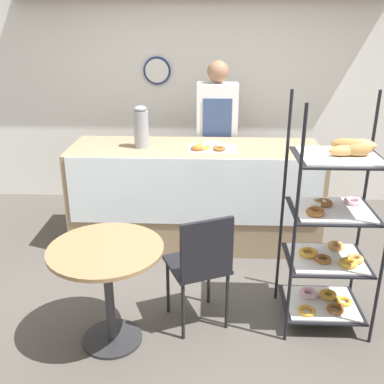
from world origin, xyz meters
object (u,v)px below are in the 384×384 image
object	(u,v)px
cafe_table	(107,272)
pastry_rack	(333,224)
person_worker	(217,136)
coffee_carafe	(141,127)
donut_tray_counter	(210,147)
cafe_chair	(201,261)

from	to	relation	value
cafe_table	pastry_rack	bearing A→B (deg)	11.56
person_worker	coffee_carafe	size ratio (longest dim) A/B	4.38
donut_tray_counter	cafe_chair	bearing A→B (deg)	-91.95
pastry_rack	cafe_chair	world-z (taller)	pastry_rack
cafe_chair	donut_tray_counter	size ratio (longest dim) A/B	2.03
person_worker	donut_tray_counter	world-z (taller)	person_worker
cafe_table	cafe_chair	size ratio (longest dim) A/B	0.84
person_worker	cafe_table	xyz separation A→B (m)	(-0.71, -2.03, -0.37)
cafe_chair	cafe_table	bearing A→B (deg)	-7.82
pastry_rack	donut_tray_counter	bearing A→B (deg)	126.81
cafe_table	cafe_chair	xyz separation A→B (m)	(0.60, 0.17, -0.00)
person_worker	cafe_chair	bearing A→B (deg)	-93.51
cafe_chair	donut_tray_counter	distance (m)	1.33
pastry_rack	cafe_chair	distance (m)	0.92
pastry_rack	coffee_carafe	bearing A→B (deg)	141.37
cafe_table	coffee_carafe	size ratio (longest dim) A/B	1.93
cafe_chair	donut_tray_counter	xyz separation A→B (m)	(0.04, 1.25, 0.43)
pastry_rack	donut_tray_counter	size ratio (longest dim) A/B	3.77
cafe_chair	coffee_carafe	bearing A→B (deg)	-89.62
pastry_rack	person_worker	distance (m)	1.90
person_worker	coffee_carafe	xyz separation A→B (m)	(-0.68, -0.57, 0.22)
cafe_table	donut_tray_counter	distance (m)	1.62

